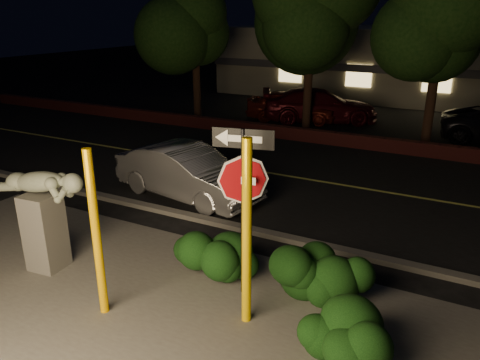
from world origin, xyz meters
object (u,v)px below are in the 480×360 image
object	(u,v)px
parked_car_darkred	(319,106)
silver_sedan	(187,172)
yellow_pole_right	(247,235)
yellow_pole_left	(96,235)
signpost	(243,180)
parked_car_red	(293,106)
sculpture	(43,208)

from	to	relation	value
parked_car_darkred	silver_sedan	bearing A→B (deg)	153.98
yellow_pole_right	parked_car_darkred	distance (m)	15.47
yellow_pole_left	silver_sedan	xyz separation A→B (m)	(-1.69, 5.13, -0.75)
signpost	yellow_pole_right	bearing A→B (deg)	-71.40
yellow_pole_right	silver_sedan	xyz separation A→B (m)	(-3.96, 4.22, -0.86)
yellow_pole_left	parked_car_red	size ratio (longest dim) A/B	0.68
silver_sedan	yellow_pole_left	bearing A→B (deg)	-151.99
sculpture	parked_car_red	xyz separation A→B (m)	(-0.66, 14.83, -0.58)
parked_car_red	signpost	bearing A→B (deg)	-170.58
yellow_pole_left	signpost	world-z (taller)	signpost
parked_car_red	yellow_pole_right	bearing A→B (deg)	-169.84
signpost	parked_car_red	xyz separation A→B (m)	(-4.48, 13.82, -1.47)
parked_car_red	yellow_pole_left	bearing A→B (deg)	-178.81
yellow_pole_left	yellow_pole_right	size ratio (longest dim) A/B	0.93
silver_sedan	parked_car_darkred	xyz separation A→B (m)	(0.18, 10.77, 0.05)
sculpture	parked_car_darkred	xyz separation A→B (m)	(0.48, 15.28, -0.54)
yellow_pole_left	signpost	size ratio (longest dim) A/B	0.95
yellow_pole_right	silver_sedan	distance (m)	5.85
yellow_pole_left	sculpture	bearing A→B (deg)	162.75
parked_car_darkred	signpost	bearing A→B (deg)	168.11
signpost	parked_car_red	bearing A→B (deg)	94.90
sculpture	silver_sedan	world-z (taller)	sculpture
sculpture	parked_car_red	bearing A→B (deg)	87.11
signpost	sculpture	xyz separation A→B (m)	(-3.82, -1.01, -0.88)
yellow_pole_left	silver_sedan	distance (m)	5.46
yellow_pole_left	signpost	distance (m)	2.56
yellow_pole_left	silver_sedan	world-z (taller)	yellow_pole_left
yellow_pole_left	yellow_pole_right	bearing A→B (deg)	22.00
silver_sedan	parked_car_red	world-z (taller)	parked_car_red
signpost	silver_sedan	distance (m)	5.18
signpost	parked_car_red	distance (m)	14.60
silver_sedan	yellow_pole_right	bearing A→B (deg)	-127.03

